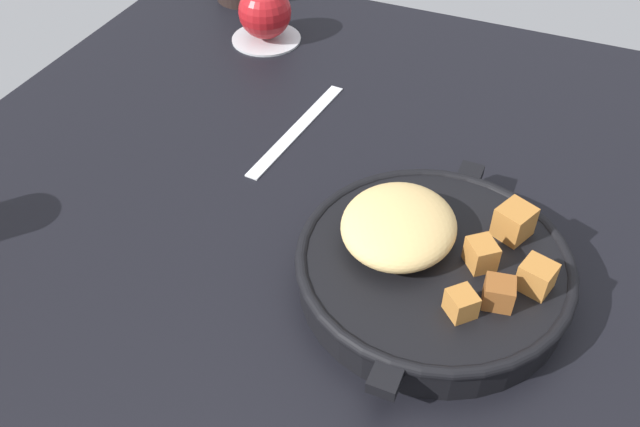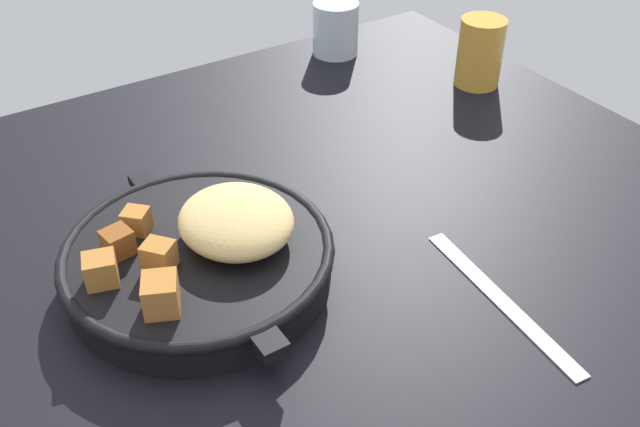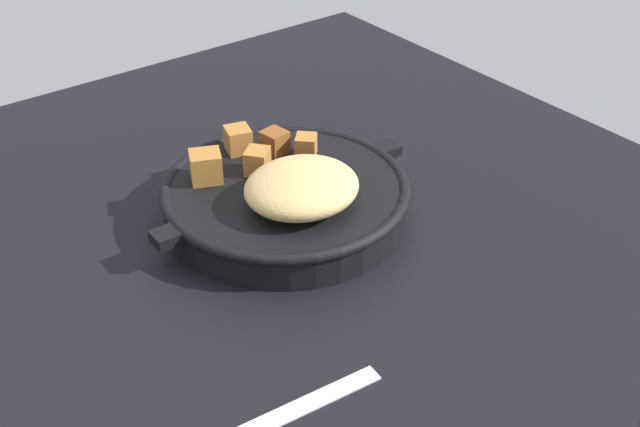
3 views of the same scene
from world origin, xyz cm
name	(u,v)px [view 1 (image 1 of 3)]	position (x,y,z in cm)	size (l,w,h in cm)	color
ground_plane	(369,231)	(0.00, 0.00, -1.20)	(96.91, 103.29, 2.40)	black
cast_iron_skillet	(430,263)	(-5.68, -7.87, 2.82)	(29.93, 25.57, 7.74)	black
saucer_plate	(266,38)	(30.47, 27.08, 0.30)	(10.03, 10.03, 0.60)	#B7BABF
red_apple	(265,12)	(30.47, 27.08, 4.37)	(7.53, 7.53, 7.53)	maroon
butter_knife	(297,128)	(12.02, 13.71, 0.18)	(21.04, 1.60, 0.36)	silver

